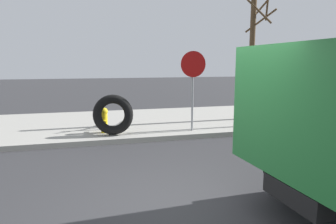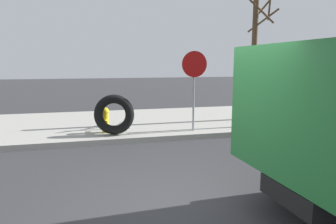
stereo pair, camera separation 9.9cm
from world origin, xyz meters
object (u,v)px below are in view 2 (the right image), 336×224
(stop_sign, at_px, (194,76))
(loose_tire, at_px, (114,115))
(bare_tree, at_px, (255,42))
(fire_hydrant, at_px, (105,119))

(stop_sign, bearing_deg, loose_tire, 178.19)
(stop_sign, distance_m, bare_tree, 3.22)
(fire_hydrant, relative_size, loose_tire, 0.65)
(loose_tire, bearing_deg, stop_sign, -1.81)
(loose_tire, relative_size, stop_sign, 0.48)
(fire_hydrant, bearing_deg, stop_sign, -9.01)
(fire_hydrant, xyz_separation_m, loose_tire, (0.23, -0.33, 0.18))
(loose_tire, xyz_separation_m, stop_sign, (2.35, -0.07, 1.07))
(loose_tire, height_order, stop_sign, stop_sign)
(loose_tire, xyz_separation_m, bare_tree, (5.06, 1.27, 2.16))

